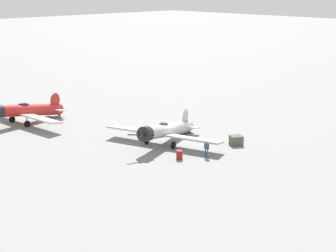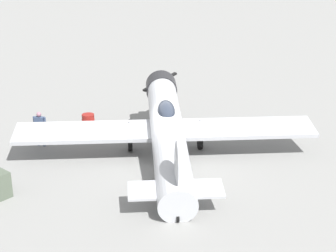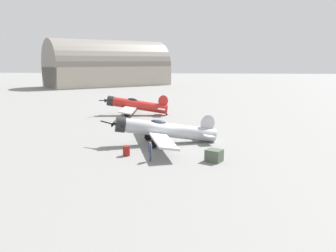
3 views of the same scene
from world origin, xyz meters
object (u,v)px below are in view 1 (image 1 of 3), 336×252
(airplane_mid_apron, at_px, (27,111))
(fuel_drum, at_px, (179,155))
(equipment_crate, at_px, (236,140))
(airplane_foreground, at_px, (166,131))
(ground_crew_mechanic, at_px, (207,147))

(airplane_mid_apron, distance_m, fuel_drum, 22.94)
(airplane_mid_apron, xyz_separation_m, equipment_crate, (-23.63, -11.20, -1.07))
(airplane_mid_apron, relative_size, equipment_crate, 8.38)
(airplane_foreground, distance_m, airplane_mid_apron, 19.01)
(airplane_mid_apron, height_order, fuel_drum, airplane_mid_apron)
(equipment_crate, bearing_deg, airplane_mid_apron, 25.36)
(airplane_mid_apron, xyz_separation_m, ground_crew_mechanic, (-24.09, -5.92, -0.57))
(equipment_crate, bearing_deg, ground_crew_mechanic, 94.98)
(airplane_foreground, xyz_separation_m, airplane_mid_apron, (17.94, 6.28, 0.16))
(ground_crew_mechanic, height_order, equipment_crate, ground_crew_mechanic)
(airplane_foreground, height_order, ground_crew_mechanic, airplane_foreground)
(fuel_drum, bearing_deg, ground_crew_mechanic, -121.90)
(ground_crew_mechanic, height_order, fuel_drum, ground_crew_mechanic)
(airplane_mid_apron, relative_size, ground_crew_mechanic, 8.18)
(airplane_foreground, bearing_deg, equipment_crate, 113.95)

